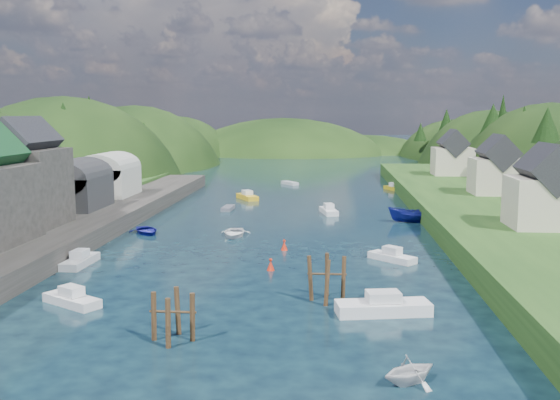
# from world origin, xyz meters

# --- Properties ---
(ground) EXTENTS (600.00, 600.00, 0.00)m
(ground) POSITION_xyz_m (0.00, 50.00, 0.00)
(ground) COLOR black
(ground) RESTS_ON ground
(hillside_left) EXTENTS (44.00, 245.56, 52.00)m
(hillside_left) POSITION_xyz_m (-45.00, 75.00, -8.03)
(hillside_left) COLOR black
(hillside_left) RESTS_ON ground
(hillside_right) EXTENTS (36.00, 245.56, 48.00)m
(hillside_right) POSITION_xyz_m (45.00, 75.00, -7.41)
(hillside_right) COLOR black
(hillside_right) RESTS_ON ground
(far_hills) EXTENTS (103.00, 68.00, 44.00)m
(far_hills) POSITION_xyz_m (1.22, 174.01, -10.80)
(far_hills) COLOR black
(far_hills) RESTS_ON ground
(hill_trees) EXTENTS (91.80, 148.73, 12.25)m
(hill_trees) POSITION_xyz_m (-0.37, 65.16, 11.01)
(hill_trees) COLOR black
(hill_trees) RESTS_ON ground
(quay_left) EXTENTS (12.00, 110.00, 2.00)m
(quay_left) POSITION_xyz_m (-24.00, 20.00, 1.00)
(quay_left) COLOR #2D2B28
(quay_left) RESTS_ON ground
(boat_sheds) EXTENTS (7.00, 21.00, 7.50)m
(boat_sheds) POSITION_xyz_m (-26.00, 39.00, 5.27)
(boat_sheds) COLOR #2D2D30
(boat_sheds) RESTS_ON quay_left
(terrace_right) EXTENTS (16.00, 120.00, 2.40)m
(terrace_right) POSITION_xyz_m (25.00, 40.00, 1.20)
(terrace_right) COLOR #234719
(terrace_right) RESTS_ON ground
(right_bank_cottages) EXTENTS (9.00, 59.24, 8.41)m
(right_bank_cottages) POSITION_xyz_m (28.00, 48.33, 5.84)
(right_bank_cottages) COLOR beige
(right_bank_cottages) RESTS_ON terrace_right
(piling_cluster_near) EXTENTS (2.85, 2.70, 3.61)m
(piling_cluster_near) POSITION_xyz_m (-3.85, -5.47, 1.23)
(piling_cluster_near) COLOR #382314
(piling_cluster_near) RESTS_ON ground
(piling_cluster_far) EXTENTS (2.89, 2.73, 3.94)m
(piling_cluster_far) POSITION_xyz_m (5.41, 3.43, 1.40)
(piling_cluster_far) COLOR #382314
(piling_cluster_far) RESTS_ON ground
(channel_buoy_near) EXTENTS (0.70, 0.70, 1.10)m
(channel_buoy_near) POSITION_xyz_m (0.46, 11.93, 0.48)
(channel_buoy_near) COLOR red
(channel_buoy_near) RESTS_ON ground
(channel_buoy_far) EXTENTS (0.70, 0.70, 1.10)m
(channel_buoy_far) POSITION_xyz_m (1.06, 20.14, 0.48)
(channel_buoy_far) COLOR red
(channel_buoy_far) RESTS_ON ground
(moored_boats) EXTENTS (36.94, 98.84, 2.45)m
(moored_boats) POSITION_xyz_m (-2.36, 17.01, 0.65)
(moored_boats) COLOR #585A65
(moored_boats) RESTS_ON ground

